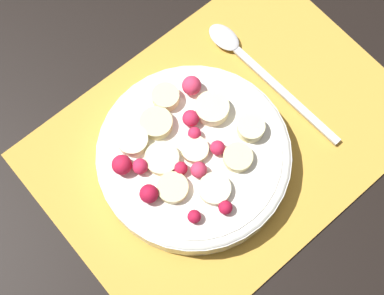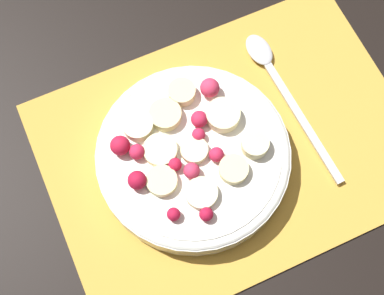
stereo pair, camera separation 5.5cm
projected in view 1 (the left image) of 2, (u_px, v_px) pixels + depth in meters
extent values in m
plane|color=black|center=(224.00, 138.00, 0.62)|extent=(3.00, 3.00, 0.00)
cube|color=gold|center=(224.00, 137.00, 0.62)|extent=(0.42, 0.30, 0.01)
cylinder|color=silver|center=(192.00, 155.00, 0.59)|extent=(0.21, 0.21, 0.03)
torus|color=silver|center=(192.00, 152.00, 0.58)|extent=(0.21, 0.21, 0.01)
cylinder|color=white|center=(192.00, 150.00, 0.58)|extent=(0.19, 0.19, 0.00)
cylinder|color=beige|center=(197.00, 152.00, 0.57)|extent=(0.04, 0.04, 0.01)
cylinder|color=beige|center=(162.00, 159.00, 0.57)|extent=(0.04, 0.04, 0.01)
cylinder|color=#F4EAB7|center=(215.00, 189.00, 0.56)|extent=(0.05, 0.05, 0.01)
cylinder|color=beige|center=(212.00, 109.00, 0.58)|extent=(0.05, 0.05, 0.01)
cylinder|color=beige|center=(156.00, 123.00, 0.58)|extent=(0.05, 0.05, 0.01)
cylinder|color=beige|center=(173.00, 188.00, 0.56)|extent=(0.04, 0.04, 0.01)
cylinder|color=beige|center=(238.00, 157.00, 0.57)|extent=(0.04, 0.04, 0.01)
cylinder|color=beige|center=(166.00, 97.00, 0.59)|extent=(0.03, 0.03, 0.01)
cylinder|color=beige|center=(251.00, 128.00, 0.58)|extent=(0.04, 0.04, 0.01)
cylinder|color=#F4EAB7|center=(133.00, 141.00, 0.57)|extent=(0.04, 0.04, 0.01)
sphere|color=#DB3356|center=(188.00, 88.00, 0.59)|extent=(0.02, 0.02, 0.02)
sphere|color=#D12347|center=(218.00, 148.00, 0.57)|extent=(0.02, 0.02, 0.02)
sphere|color=#B21433|center=(149.00, 194.00, 0.55)|extent=(0.02, 0.02, 0.02)
sphere|color=#D12347|center=(194.00, 133.00, 0.57)|extent=(0.01, 0.01, 0.01)
sphere|color=#DB3356|center=(199.00, 170.00, 0.56)|extent=(0.02, 0.02, 0.02)
sphere|color=#B21433|center=(194.00, 217.00, 0.54)|extent=(0.01, 0.01, 0.01)
sphere|color=red|center=(122.00, 165.00, 0.56)|extent=(0.02, 0.02, 0.02)
sphere|color=red|center=(181.00, 168.00, 0.56)|extent=(0.01, 0.01, 0.01)
sphere|color=#D12347|center=(191.00, 118.00, 0.58)|extent=(0.02, 0.02, 0.02)
sphere|color=#D12347|center=(140.00, 166.00, 0.56)|extent=(0.02, 0.02, 0.02)
sphere|color=#B21433|center=(225.00, 207.00, 0.55)|extent=(0.01, 0.01, 0.01)
cube|color=silver|center=(285.00, 94.00, 0.63)|extent=(0.02, 0.17, 0.00)
ellipsoid|color=silver|center=(224.00, 37.00, 0.65)|extent=(0.03, 0.05, 0.01)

